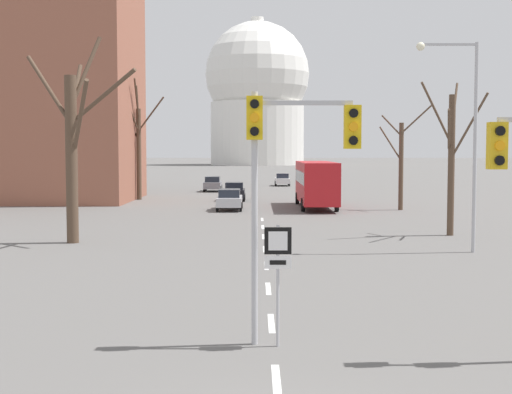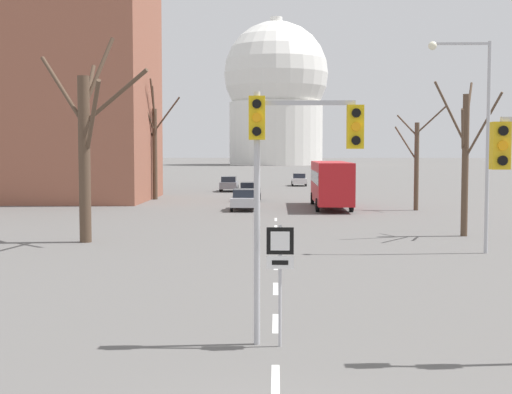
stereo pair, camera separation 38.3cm
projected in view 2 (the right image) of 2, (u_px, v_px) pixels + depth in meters
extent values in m
cube|color=silver|center=(276.00, 381.00, 13.47)|extent=(0.16, 2.00, 0.01)
cube|color=silver|center=(276.00, 323.00, 17.96)|extent=(0.16, 2.00, 0.01)
cube|color=silver|center=(276.00, 289.00, 22.45)|extent=(0.16, 2.00, 0.01)
cube|color=silver|center=(276.00, 266.00, 26.93)|extent=(0.16, 2.00, 0.01)
cube|color=silver|center=(276.00, 249.00, 31.42)|extent=(0.16, 2.00, 0.01)
cube|color=silver|center=(276.00, 237.00, 35.91)|extent=(0.16, 2.00, 0.01)
cube|color=silver|center=(276.00, 227.00, 40.40)|extent=(0.16, 2.00, 0.01)
cube|color=silver|center=(276.00, 219.00, 44.89)|extent=(0.16, 2.00, 0.01)
cylinder|color=#B2B2B7|center=(257.00, 219.00, 15.84)|extent=(0.14, 0.14, 5.65)
cube|color=yellow|center=(257.00, 118.00, 15.70)|extent=(0.36, 0.28, 0.96)
cylinder|color=black|center=(257.00, 104.00, 15.51)|extent=(0.20, 0.06, 0.20)
cylinder|color=orange|center=(257.00, 118.00, 15.53)|extent=(0.20, 0.06, 0.20)
cylinder|color=black|center=(257.00, 131.00, 15.55)|extent=(0.20, 0.06, 0.20)
cube|color=#B2B2B7|center=(306.00, 103.00, 15.64)|extent=(2.16, 0.10, 0.10)
cube|color=yellow|center=(355.00, 127.00, 15.65)|extent=(0.36, 0.28, 0.96)
cylinder|color=black|center=(356.00, 113.00, 15.46)|extent=(0.20, 0.06, 0.20)
cylinder|color=orange|center=(356.00, 127.00, 15.48)|extent=(0.20, 0.06, 0.20)
cylinder|color=black|center=(356.00, 140.00, 15.50)|extent=(0.20, 0.06, 0.20)
cube|color=gold|center=(500.00, 146.00, 14.37)|extent=(0.36, 0.28, 0.96)
cylinder|color=black|center=(503.00, 131.00, 14.19)|extent=(0.20, 0.06, 0.20)
cylinder|color=orange|center=(503.00, 146.00, 14.20)|extent=(0.20, 0.06, 0.20)
cylinder|color=black|center=(503.00, 161.00, 14.22)|extent=(0.20, 0.06, 0.20)
cylinder|color=#B2B2B7|center=(280.00, 286.00, 15.75)|extent=(0.07, 0.07, 2.72)
cube|color=black|center=(280.00, 241.00, 15.66)|extent=(0.60, 0.03, 0.60)
cube|color=white|center=(280.00, 241.00, 15.65)|extent=(0.42, 0.01, 0.42)
cube|color=white|center=(280.00, 262.00, 15.70)|extent=(0.60, 0.03, 0.28)
cube|color=black|center=(280.00, 263.00, 15.68)|extent=(0.36, 0.01, 0.10)
cylinder|color=#B2B2B7|center=(488.00, 148.00, 29.90)|extent=(0.16, 0.16, 8.90)
cube|color=#B2B2B7|center=(461.00, 44.00, 29.65)|extent=(2.38, 0.10, 0.10)
sphere|color=#F2EAC6|center=(433.00, 46.00, 29.69)|extent=(0.36, 0.36, 0.36)
cube|color=slate|center=(229.00, 185.00, 75.57)|extent=(1.77, 4.20, 0.70)
cube|color=#1E232D|center=(229.00, 179.00, 75.32)|extent=(1.51, 2.02, 0.57)
cylinder|color=black|center=(222.00, 188.00, 76.92)|extent=(0.18, 0.65, 0.65)
cylinder|color=black|center=(238.00, 188.00, 76.87)|extent=(0.18, 0.65, 0.65)
cylinder|color=black|center=(220.00, 189.00, 74.32)|extent=(0.18, 0.65, 0.65)
cylinder|color=black|center=(236.00, 189.00, 74.27)|extent=(0.18, 0.65, 0.65)
cube|color=black|center=(250.00, 193.00, 61.54)|extent=(1.77, 3.85, 0.71)
cube|color=#1E232D|center=(250.00, 186.00, 61.31)|extent=(1.50, 1.85, 0.60)
cylinder|color=black|center=(241.00, 196.00, 62.78)|extent=(0.18, 0.61, 0.61)
cylinder|color=black|center=(260.00, 196.00, 62.73)|extent=(0.18, 0.61, 0.61)
cylinder|color=black|center=(240.00, 198.00, 60.40)|extent=(0.18, 0.61, 0.61)
cylinder|color=black|center=(259.00, 198.00, 60.35)|extent=(0.18, 0.61, 0.61)
cube|color=#B7B7BC|center=(244.00, 201.00, 52.02)|extent=(1.76, 4.57, 0.64)
cube|color=#1E232D|center=(244.00, 193.00, 51.75)|extent=(1.50, 2.20, 0.56)
cylinder|color=black|center=(234.00, 204.00, 53.48)|extent=(0.18, 0.67, 0.67)
cylinder|color=black|center=(256.00, 204.00, 53.43)|extent=(0.18, 0.67, 0.67)
cylinder|color=black|center=(232.00, 207.00, 50.65)|extent=(0.18, 0.67, 0.67)
cylinder|color=black|center=(255.00, 207.00, 50.60)|extent=(0.18, 0.67, 0.67)
cube|color=silver|center=(299.00, 181.00, 87.35)|extent=(1.72, 3.98, 0.65)
cube|color=#1E232D|center=(299.00, 176.00, 87.11)|extent=(1.47, 1.91, 0.58)
cylinder|color=black|center=(292.00, 183.00, 88.62)|extent=(0.18, 0.63, 0.63)
cylinder|color=black|center=(305.00, 183.00, 88.58)|extent=(0.18, 0.63, 0.63)
cylinder|color=black|center=(293.00, 184.00, 86.16)|extent=(0.18, 0.63, 0.63)
cylinder|color=black|center=(306.00, 184.00, 86.12)|extent=(0.18, 0.63, 0.63)
cube|color=red|center=(331.00, 182.00, 53.59)|extent=(2.50, 10.80, 3.00)
cube|color=black|center=(331.00, 177.00, 53.56)|extent=(2.52, 10.26, 0.90)
cylinder|color=black|center=(312.00, 198.00, 57.49)|extent=(0.26, 0.96, 0.96)
cylinder|color=black|center=(342.00, 198.00, 57.42)|extent=(0.26, 0.96, 0.96)
cylinder|color=black|center=(318.00, 205.00, 50.49)|extent=(0.26, 0.96, 0.96)
cylinder|color=black|center=(351.00, 205.00, 50.42)|extent=(0.26, 0.96, 0.96)
cylinder|color=brown|center=(85.00, 160.00, 33.57)|extent=(0.55, 0.55, 7.84)
cylinder|color=brown|center=(116.00, 96.00, 32.71)|extent=(3.35, 1.64, 2.46)
cylinder|color=brown|center=(62.00, 89.00, 34.13)|extent=(2.56, 1.80, 3.35)
cylinder|color=brown|center=(93.00, 117.00, 32.05)|extent=(1.52, 2.96, 3.18)
cylinder|color=brown|center=(89.00, 89.00, 34.24)|extent=(0.24, 1.95, 2.53)
cylinder|color=brown|center=(99.00, 72.00, 33.84)|extent=(1.34, 1.33, 3.51)
cylinder|color=brown|center=(417.00, 167.00, 51.57)|extent=(0.33, 0.33, 6.36)
cylinder|color=brown|center=(432.00, 119.00, 50.68)|extent=(1.87, 1.50, 1.97)
cylinder|color=brown|center=(407.00, 125.00, 51.64)|extent=(1.44, 0.65, 1.61)
cylinder|color=brown|center=(406.00, 143.00, 51.94)|extent=(1.51, 1.07, 2.54)
cylinder|color=brown|center=(155.00, 154.00, 63.01)|extent=(0.42, 0.42, 8.01)
cylinder|color=brown|center=(153.00, 99.00, 61.37)|extent=(0.27, 2.77, 3.31)
cylinder|color=brown|center=(150.00, 120.00, 61.88)|extent=(0.53, 1.99, 1.91)
cylinder|color=brown|center=(149.00, 126.00, 63.94)|extent=(1.32, 2.37, 2.01)
cylinder|color=brown|center=(154.00, 102.00, 61.83)|extent=(0.28, 1.90, 2.80)
cylinder|color=brown|center=(167.00, 114.00, 62.66)|extent=(2.37, 0.32, 3.04)
cylinder|color=brown|center=(465.00, 165.00, 36.00)|extent=(0.34, 0.34, 7.18)
cylinder|color=brown|center=(450.00, 113.00, 35.29)|extent=(1.93, 1.30, 3.07)
cylinder|color=brown|center=(469.00, 101.00, 36.47)|extent=(0.71, 1.51, 2.06)
cylinder|color=brown|center=(484.00, 125.00, 35.09)|extent=(1.38, 1.68, 3.20)
cylinder|color=brown|center=(463.00, 129.00, 34.71)|extent=(0.83, 2.52, 1.96)
cylinder|color=silver|center=(276.00, 134.00, 213.69)|extent=(27.94, 27.94, 18.62)
sphere|color=silver|center=(276.00, 74.00, 212.52)|extent=(31.04, 31.04, 31.04)
cylinder|color=silver|center=(276.00, 26.00, 211.60)|extent=(3.72, 3.72, 5.43)
cube|color=#935642|center=(46.00, 62.00, 61.99)|extent=(18.00, 14.00, 24.07)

